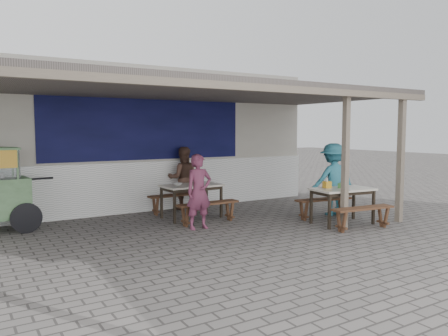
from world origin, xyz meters
TOP-DOWN VIEW (x-y plane):
  - ground at (0.00, 0.00)m, footprint 60.00×60.00m
  - back_wall at (-0.00, 3.58)m, footprint 9.00×1.28m
  - warung_roof at (0.02, 0.90)m, footprint 9.00×4.21m
  - table_left at (0.29, 1.67)m, footprint 1.31×0.80m
  - bench_left_street at (0.32, 0.95)m, footprint 1.39×0.33m
  - bench_left_wall at (0.27, 2.38)m, footprint 1.39×0.33m
  - table_right at (2.70, -0.52)m, footprint 1.33×0.85m
  - bench_right_street at (2.63, -1.13)m, footprint 1.38×0.43m
  - bench_right_wall at (2.76, 0.09)m, footprint 1.38×0.43m
  - patron_street_side at (-0.07, 0.64)m, footprint 0.54×0.36m
  - patron_wall_side at (0.61, 2.74)m, footprint 0.91×0.81m
  - patron_right_table at (3.23, 0.28)m, footprint 1.18×0.83m
  - tissue_box at (2.46, -0.31)m, footprint 0.16×0.16m
  - donation_box at (2.72, -0.47)m, footprint 0.19×0.16m
  - condiment_jar at (0.52, 1.79)m, footprint 0.08×0.08m
  - condiment_bowl at (0.00, 1.77)m, footprint 0.24×0.24m

SIDE VIEW (x-z plane):
  - ground at x=0.00m, z-range 0.00..0.00m
  - bench_right_street at x=2.63m, z-range 0.11..0.56m
  - bench_right_wall at x=2.76m, z-range 0.11..0.56m
  - bench_left_street at x=0.32m, z-range 0.11..0.56m
  - bench_left_wall at x=0.27m, z-range 0.11..0.56m
  - table_right at x=2.70m, z-range 0.29..1.04m
  - table_left at x=0.29m, z-range 0.30..1.05m
  - patron_street_side at x=-0.07m, z-range 0.00..1.49m
  - condiment_bowl at x=0.00m, z-range 0.75..0.80m
  - patron_wall_side at x=0.61m, z-range 0.00..1.55m
  - condiment_jar at x=0.52m, z-range 0.75..0.84m
  - donation_box at x=2.72m, z-range 0.75..0.85m
  - tissue_box at x=2.46m, z-range 0.75..0.89m
  - patron_right_table at x=3.23m, z-range 0.00..1.66m
  - back_wall at x=0.00m, z-range -0.03..3.47m
  - warung_roof at x=0.02m, z-range 1.31..4.12m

